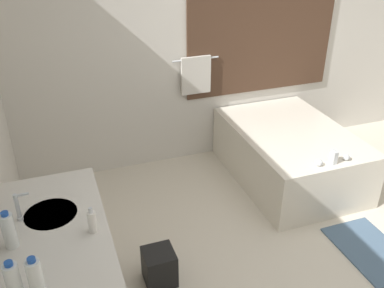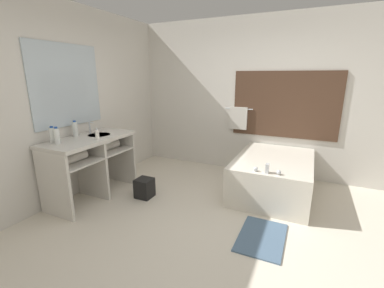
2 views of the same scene
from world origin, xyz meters
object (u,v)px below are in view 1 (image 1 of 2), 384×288
Objects in this scene: bathtub at (289,152)px; waste_bin at (159,267)px; soap_dispenser at (92,221)px; water_bottle_1 at (9,230)px; water_bottle_2 at (35,277)px; water_bottle_3 at (13,281)px.

bathtub reaches higher than waste_bin.
bathtub is 2.58m from soap_dispenser.
water_bottle_2 is at bearing -72.57° from water_bottle_1.
waste_bin is at bearing 43.05° from water_bottle_2.
water_bottle_3 reaches higher than soap_dispenser.
waste_bin is at bearing 39.17° from water_bottle_3.
water_bottle_2 is 1.34× the size of soap_dispenser.
soap_dispenser is (0.41, 0.35, -0.03)m from water_bottle_3.
water_bottle_3 is at bearing -86.34° from water_bottle_1.
soap_dispenser is at bearing 40.71° from water_bottle_3.
water_bottle_3 is at bearing -146.83° from bathtub.
waste_bin is at bearing -150.30° from bathtub.
soap_dispenser is at bearing -142.25° from waste_bin.
water_bottle_2 is (-2.43, -1.67, 0.69)m from bathtub.
bathtub is at bearing 33.17° from water_bottle_3.
bathtub is 1.93m from waste_bin.
water_bottle_2 is at bearing -145.59° from bathtub.
water_bottle_1 reaches higher than bathtub.
bathtub is 3.03m from water_bottle_2.
water_bottle_1 is 1.04× the size of water_bottle_2.
soap_dispenser is at bearing -3.35° from water_bottle_1.
water_bottle_1 is 0.43m from soap_dispenser.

